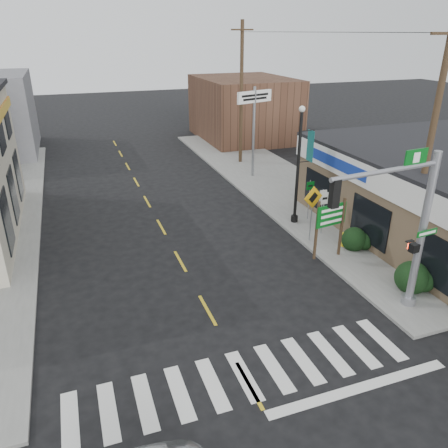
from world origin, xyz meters
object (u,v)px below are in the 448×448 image
object	(u,v)px
utility_pole_near	(429,149)
utility_pole_far	(241,93)
fire_hydrant	(344,238)
traffic_signal_pole	(409,218)
bare_tree	(415,172)
dance_center_sign	(254,109)
lamp_post	(300,157)
guide_sign	(330,221)

from	to	relation	value
utility_pole_near	utility_pole_far	bearing A→B (deg)	96.51
fire_hydrant	utility_pole_near	xyz separation A→B (m)	(1.83, -2.27, 4.70)
traffic_signal_pole	bare_tree	size ratio (longest dim) A/B	1.33
dance_center_sign	utility_pole_far	distance (m)	3.73
utility_pole_near	utility_pole_far	size ratio (longest dim) A/B	0.98
dance_center_sign	lamp_post	bearing A→B (deg)	-115.47
utility_pole_near	utility_pole_far	distance (m)	17.64
traffic_signal_pole	fire_hydrant	size ratio (longest dim) A/B	8.17
dance_center_sign	guide_sign	bearing A→B (deg)	-115.83
guide_sign	bare_tree	bearing A→B (deg)	-8.15
guide_sign	utility_pole_near	world-z (taller)	utility_pole_near
lamp_post	bare_tree	bearing A→B (deg)	-47.98
guide_sign	dance_center_sign	world-z (taller)	dance_center_sign
dance_center_sign	bare_tree	xyz separation A→B (m)	(2.54, -12.38, -1.07)
bare_tree	utility_pole_far	xyz separation A→B (m)	(-2.01, 16.02, 1.63)
guide_sign	lamp_post	xyz separation A→B (m)	(0.60, 4.10, 1.74)
traffic_signal_pole	dance_center_sign	world-z (taller)	dance_center_sign
fire_hydrant	lamp_post	distance (m)	4.68
guide_sign	bare_tree	xyz separation A→B (m)	(4.20, 0.01, 1.77)
traffic_signal_pole	utility_pole_near	xyz separation A→B (m)	(2.97, 2.64, 1.52)
dance_center_sign	bare_tree	bearing A→B (deg)	-96.60
bare_tree	utility_pole_near	size ratio (longest dim) A/B	0.45
dance_center_sign	utility_pole_far	size ratio (longest dim) A/B	0.60
bare_tree	utility_pole_near	distance (m)	2.45
lamp_post	utility_pole_near	distance (m)	6.42
fire_hydrant	utility_pole_near	world-z (taller)	utility_pole_near
guide_sign	lamp_post	distance (m)	4.49
lamp_post	utility_pole_far	distance (m)	12.16
traffic_signal_pole	bare_tree	xyz separation A→B (m)	(4.01, 4.23, -0.02)
guide_sign	utility_pole_near	bearing A→B (deg)	-34.87
lamp_post	utility_pole_far	size ratio (longest dim) A/B	0.60
guide_sign	traffic_signal_pole	bearing A→B (deg)	-95.80
utility_pole_near	bare_tree	bearing A→B (deg)	60.06
lamp_post	guide_sign	bearing A→B (deg)	-97.73
guide_sign	bare_tree	world-z (taller)	bare_tree
guide_sign	lamp_post	bearing A→B (deg)	73.32
guide_sign	utility_pole_far	bearing A→B (deg)	73.91
guide_sign	dance_center_sign	xyz separation A→B (m)	(1.66, 12.39, 2.84)
guide_sign	bare_tree	distance (m)	4.56
utility_pole_far	traffic_signal_pole	bearing A→B (deg)	-102.93
lamp_post	dance_center_sign	size ratio (longest dim) A/B	1.00
guide_sign	fire_hydrant	distance (m)	2.04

